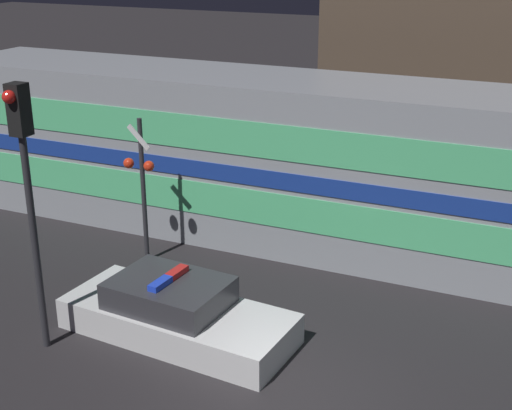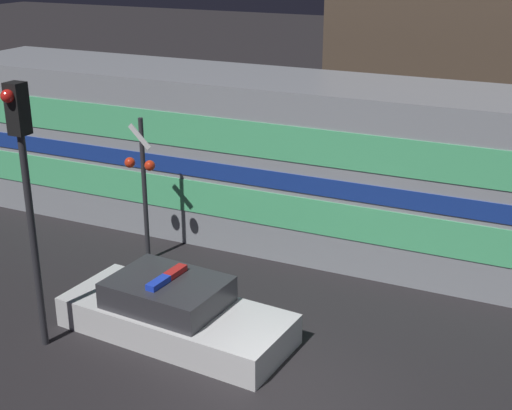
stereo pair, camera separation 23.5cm
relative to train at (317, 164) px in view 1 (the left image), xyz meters
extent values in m
plane|color=#262326|center=(1.94, -6.73, -2.06)|extent=(120.00, 120.00, 0.00)
cube|color=#999EA5|center=(0.00, 0.01, 0.00)|extent=(20.86, 3.08, 4.12)
cube|color=#193899|center=(0.00, -1.54, 0.00)|extent=(20.44, 0.03, 0.41)
cube|color=#59D88C|center=(0.00, -1.54, -0.74)|extent=(19.81, 0.02, 0.82)
cube|color=#59D88C|center=(0.00, -1.54, 0.91)|extent=(19.81, 0.02, 0.82)
cube|color=silver|center=(-0.87, -5.44, -1.75)|extent=(4.69, 2.16, 0.62)
cube|color=#333338|center=(-1.05, -5.42, -1.18)|extent=(2.30, 1.77, 0.52)
cube|color=blue|center=(-1.07, -5.70, -0.87)|extent=(0.24, 0.56, 0.12)
cube|color=red|center=(-1.03, -5.15, -0.87)|extent=(0.24, 0.56, 0.12)
cylinder|color=#2D2D33|center=(-3.30, -2.74, -0.31)|extent=(0.11, 0.11, 3.50)
sphere|color=red|center=(-3.57, -2.87, 0.39)|extent=(0.25, 0.25, 0.25)
sphere|color=red|center=(-3.03, -2.87, 0.39)|extent=(0.25, 0.25, 0.25)
cube|color=white|center=(-3.30, -2.82, 1.02)|extent=(0.58, 0.03, 0.58)
cylinder|color=#2D2D33|center=(-2.97, -6.81, 0.01)|extent=(0.13, 0.13, 4.14)
cube|color=black|center=(-2.97, -6.81, 2.53)|extent=(0.30, 0.30, 0.90)
sphere|color=red|center=(-2.97, -7.01, 2.78)|extent=(0.23, 0.23, 0.23)
cube|color=brown|center=(1.38, 8.82, 1.51)|extent=(7.43, 4.73, 7.15)
camera|label=1|loc=(5.52, -15.92, 5.25)|focal=50.00mm
camera|label=2|loc=(5.73, -15.82, 5.25)|focal=50.00mm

